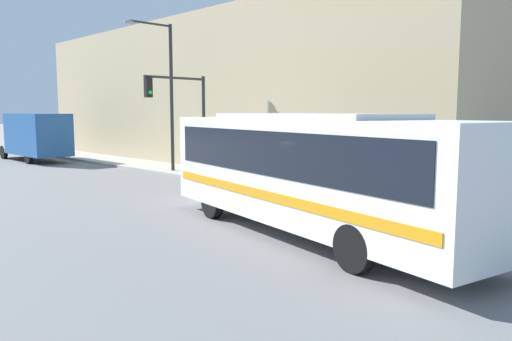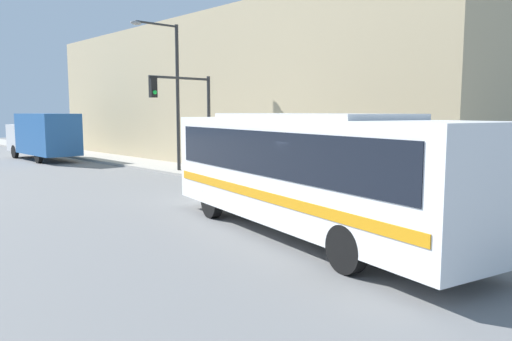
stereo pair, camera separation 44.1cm
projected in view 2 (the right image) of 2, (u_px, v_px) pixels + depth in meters
ground_plane at (348, 249)px, 11.59m from camera, size 120.00×120.00×0.00m
sidewalk at (142, 163)px, 30.24m from camera, size 2.91×70.00×0.13m
building_facade at (223, 93)px, 30.97m from camera, size 6.00×33.22×8.64m
city_bus at (306, 166)px, 12.66m from camera, size 4.58×10.71×3.13m
delivery_truck at (43, 135)px, 32.86m from camera, size 2.29×7.85×3.06m
fire_hydrant at (366, 189)px, 17.22m from camera, size 0.28×0.37×0.78m
traffic_light_pole at (188, 107)px, 22.90m from camera, size 3.28×0.35×4.71m
parking_meter at (245, 160)px, 21.84m from camera, size 0.14×0.14×1.41m
street_lamp at (172, 85)px, 25.44m from camera, size 2.66×0.28×7.44m
pedestrian_near_corner at (272, 158)px, 22.78m from camera, size 0.34×0.34×1.80m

